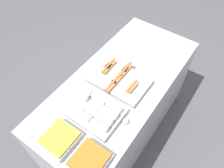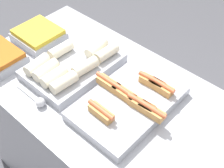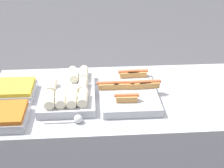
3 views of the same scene
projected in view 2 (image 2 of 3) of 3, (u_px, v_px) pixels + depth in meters
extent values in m
cube|color=#A8AAB2|center=(128.00, 162.00, 1.77)|extent=(1.77, 0.79, 0.94)
cube|color=#A8AAB2|center=(128.00, 103.00, 1.43)|extent=(0.33, 0.51, 0.05)
cube|color=tan|center=(108.00, 84.00, 1.45)|extent=(0.12, 0.04, 0.04)
cylinder|color=#CC6038|center=(108.00, 81.00, 1.44)|extent=(0.14, 0.02, 0.02)
cube|color=tan|center=(142.00, 105.00, 1.36)|extent=(0.12, 0.05, 0.04)
cylinder|color=#CC6038|center=(142.00, 102.00, 1.35)|extent=(0.14, 0.03, 0.02)
cube|color=tan|center=(151.00, 112.00, 1.33)|extent=(0.12, 0.05, 0.04)
cylinder|color=#CC6038|center=(152.00, 109.00, 1.32)|extent=(0.14, 0.03, 0.02)
cube|color=tan|center=(152.00, 82.00, 1.46)|extent=(0.12, 0.05, 0.04)
cylinder|color=#CC6038|center=(152.00, 79.00, 1.45)|extent=(0.14, 0.03, 0.02)
cube|color=tan|center=(124.00, 93.00, 1.41)|extent=(0.12, 0.05, 0.04)
cylinder|color=#CC6038|center=(125.00, 90.00, 1.40)|extent=(0.14, 0.03, 0.02)
cube|color=tan|center=(161.00, 87.00, 1.44)|extent=(0.12, 0.05, 0.04)
cylinder|color=#CC6038|center=(161.00, 84.00, 1.42)|extent=(0.14, 0.02, 0.02)
cube|color=tan|center=(101.00, 113.00, 1.33)|extent=(0.12, 0.05, 0.04)
cylinder|color=#CC6038|center=(101.00, 110.00, 1.32)|extent=(0.14, 0.03, 0.02)
cube|color=#A8AAB2|center=(73.00, 66.00, 1.60)|extent=(0.33, 0.48, 0.05)
cylinder|color=beige|center=(46.00, 70.00, 1.50)|extent=(0.07, 0.14, 0.06)
cylinder|color=beige|center=(37.00, 65.00, 1.53)|extent=(0.07, 0.14, 0.06)
cylinder|color=beige|center=(61.00, 50.00, 1.61)|extent=(0.06, 0.14, 0.06)
cylinder|color=beige|center=(54.00, 76.00, 1.47)|extent=(0.06, 0.13, 0.06)
cylinder|color=beige|center=(107.00, 53.00, 1.59)|extent=(0.06, 0.14, 0.06)
cylinder|color=beige|center=(97.00, 48.00, 1.62)|extent=(0.07, 0.14, 0.06)
cylinder|color=beige|center=(64.00, 82.00, 1.44)|extent=(0.07, 0.14, 0.06)
cylinder|color=beige|center=(86.00, 66.00, 1.52)|extent=(0.07, 0.14, 0.06)
cube|color=#A8AAB2|center=(39.00, 37.00, 1.78)|extent=(0.25, 0.23, 0.05)
cube|color=gold|center=(38.00, 32.00, 1.75)|extent=(0.23, 0.21, 0.02)
cylinder|color=silver|center=(29.00, 95.00, 1.49)|extent=(0.18, 0.01, 0.01)
sphere|color=silver|center=(40.00, 102.00, 1.43)|extent=(0.05, 0.05, 0.05)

